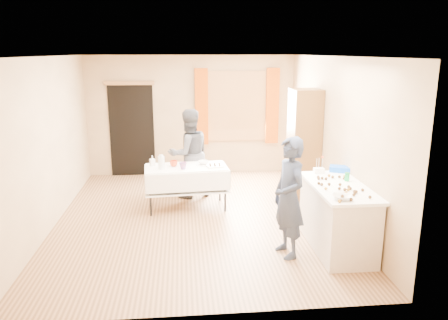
{
  "coord_description": "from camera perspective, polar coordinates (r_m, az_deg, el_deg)",
  "views": [
    {
      "loc": [
        -0.21,
        -6.78,
        2.67
      ],
      "look_at": [
        0.45,
        0.0,
        0.97
      ],
      "focal_mm": 35.0,
      "sensor_mm": 36.0,
      "label": 1
    }
  ],
  "objects": [
    {
      "name": "wall_right",
      "position": [
        7.34,
        14.21,
        2.81
      ],
      "size": [
        0.02,
        5.5,
        2.6
      ],
      "primitive_type": "cube",
      "color": "tan",
      "rests_on": "floor"
    },
    {
      "name": "party_table",
      "position": [
        7.6,
        -4.9,
        -3.07
      ],
      "size": [
        1.47,
        0.83,
        0.75
      ],
      "rotation": [
        0.0,
        0.0,
        0.07
      ],
      "color": "black",
      "rests_on": "floor"
    },
    {
      "name": "bottle",
      "position": [
        7.62,
        -9.34,
        -0.09
      ],
      "size": [
        0.14,
        0.14,
        0.18
      ],
      "primitive_type": "imported",
      "rotation": [
        0.0,
        0.0,
        0.38
      ],
      "color": "white",
      "rests_on": "party_table"
    },
    {
      "name": "counter",
      "position": [
        6.26,
        14.55,
        -7.23
      ],
      "size": [
        0.71,
        1.5,
        0.91
      ],
      "color": "beige",
      "rests_on": "floor"
    },
    {
      "name": "cup_rainbow",
      "position": [
        7.34,
        -5.37,
        -0.76
      ],
      "size": [
        0.15,
        0.15,
        0.12
      ],
      "primitive_type": "imported",
      "rotation": [
        0.0,
        0.0,
        0.11
      ],
      "color": "red",
      "rests_on": "party_table"
    },
    {
      "name": "doorway",
      "position": [
        9.72,
        -11.94,
        3.8
      ],
      "size": [
        0.95,
        0.04,
        2.0
      ],
      "primitive_type": "cube",
      "color": "black",
      "rests_on": "floor"
    },
    {
      "name": "wall_back",
      "position": [
        9.64,
        -4.28,
        5.79
      ],
      "size": [
        4.5,
        0.02,
        2.6
      ],
      "primitive_type": "cube",
      "color": "tan",
      "rests_on": "floor"
    },
    {
      "name": "cabinet",
      "position": [
        8.08,
        10.37,
        1.93
      ],
      "size": [
        0.5,
        0.6,
        2.03
      ],
      "primitive_type": "cube",
      "color": "brown",
      "rests_on": "floor"
    },
    {
      "name": "chair",
      "position": [
        8.69,
        -4.33,
        -1.79
      ],
      "size": [
        0.56,
        0.56,
        1.04
      ],
      "rotation": [
        0.0,
        0.0,
        -0.41
      ],
      "color": "black",
      "rests_on": "floor"
    },
    {
      "name": "woman",
      "position": [
        8.12,
        -4.62,
        0.83
      ],
      "size": [
        1.26,
        1.21,
        1.66
      ],
      "primitive_type": "imported",
      "rotation": [
        0.0,
        0.0,
        3.55
      ],
      "color": "black",
      "rests_on": "floor"
    },
    {
      "name": "window_frame",
      "position": [
        9.65,
        1.7,
        7.02
      ],
      "size": [
        1.32,
        0.06,
        1.52
      ],
      "primitive_type": "cube",
      "color": "olive",
      "rests_on": "wall_back"
    },
    {
      "name": "girl",
      "position": [
        5.8,
        8.48,
        -4.88
      ],
      "size": [
        0.78,
        0.68,
        1.62
      ],
      "primitive_type": "imported",
      "rotation": [
        0.0,
        0.0,
        -1.32
      ],
      "color": "#202941",
      "rests_on": "floor"
    },
    {
      "name": "pastry_tray",
      "position": [
        7.48,
        -1.2,
        -0.8
      ],
      "size": [
        0.32,
        0.26,
        0.02
      ],
      "primitive_type": "cube",
      "rotation": [
        0.0,
        0.0,
        0.25
      ],
      "color": "white",
      "rests_on": "party_table"
    },
    {
      "name": "ceiling",
      "position": [
        6.78,
        -3.9,
        13.46
      ],
      "size": [
        4.5,
        5.5,
        0.02
      ],
      "primitive_type": "cube",
      "color": "white",
      "rests_on": "floor"
    },
    {
      "name": "cup_red",
      "position": [
        7.53,
        -6.58,
        -0.46
      ],
      "size": [
        0.17,
        0.17,
        0.1
      ],
      "primitive_type": "imported",
      "rotation": [
        0.0,
        0.0,
        0.17
      ],
      "color": "#BE3916",
      "rests_on": "party_table"
    },
    {
      "name": "curtain_right",
      "position": [
        9.73,
        6.34,
        7.0
      ],
      "size": [
        0.28,
        0.06,
        1.65
      ],
      "primitive_type": "cube",
      "color": "#B24808",
      "rests_on": "wall_back"
    },
    {
      "name": "curtain_left",
      "position": [
        9.53,
        -2.95,
        6.93
      ],
      "size": [
        0.28,
        0.06,
        1.65
      ],
      "primitive_type": "cube",
      "color": "#B24808",
      "rests_on": "wall_back"
    },
    {
      "name": "wall_left",
      "position": [
        7.22,
        -21.98,
        2.02
      ],
      "size": [
        0.02,
        5.5,
        2.6
      ],
      "primitive_type": "cube",
      "color": "tan",
      "rests_on": "floor"
    },
    {
      "name": "window_pane",
      "position": [
        9.63,
        1.71,
        7.01
      ],
      "size": [
        1.2,
        0.02,
        1.4
      ],
      "primitive_type": "cube",
      "color": "white",
      "rests_on": "wall_back"
    },
    {
      "name": "foam_block",
      "position": [
        6.63,
        12.29,
        -1.37
      ],
      "size": [
        0.15,
        0.1,
        0.08
      ],
      "primitive_type": "cube",
      "rotation": [
        0.0,
        0.0,
        -0.03
      ],
      "color": "white",
      "rests_on": "counter"
    },
    {
      "name": "wall_front",
      "position": [
        4.25,
        -2.48,
        -4.83
      ],
      "size": [
        4.5,
        0.02,
        2.6
      ],
      "primitive_type": "cube",
      "color": "tan",
      "rests_on": "floor"
    },
    {
      "name": "floor",
      "position": [
        7.29,
        -3.56,
        -7.6
      ],
      "size": [
        4.5,
        5.5,
        0.02
      ],
      "primitive_type": "cube",
      "color": "#9E7047",
      "rests_on": "ground"
    },
    {
      "name": "blue_basket",
      "position": [
        6.8,
        14.9,
        -1.14
      ],
      "size": [
        0.35,
        0.3,
        0.08
      ],
      "primitive_type": "cube",
      "rotation": [
        0.0,
        0.0,
        -0.38
      ],
      "color": "blue",
      "rests_on": "counter"
    },
    {
      "name": "cake_balls",
      "position": [
        5.97,
        14.91,
        -3.42
      ],
      "size": [
        0.52,
        1.14,
        0.04
      ],
      "color": "#3F2314",
      "rests_on": "counter"
    },
    {
      "name": "soda_can",
      "position": [
        6.33,
        15.77,
        -2.12
      ],
      "size": [
        0.07,
        0.07,
        0.12
      ],
      "primitive_type": "cylinder",
      "rotation": [
        0.0,
        0.0,
        0.09
      ],
      "color": "#159742",
      "rests_on": "counter"
    },
    {
      "name": "small_bowl",
      "position": [
        7.66,
        -2.69,
        -0.31
      ],
      "size": [
        0.24,
        0.24,
        0.06
      ],
      "primitive_type": "imported",
      "rotation": [
        0.0,
        0.0,
        -0.15
      ],
      "color": "white",
      "rests_on": "party_table"
    },
    {
      "name": "pitcher",
      "position": [
        7.38,
        -8.18,
        -0.36
      ],
      "size": [
        0.13,
        0.13,
        0.22
      ],
      "primitive_type": "cylinder",
      "rotation": [
        0.0,
        0.0,
        -0.26
      ],
      "color": "silver",
      "rests_on": "party_table"
    },
    {
      "name": "mixing_bowl",
      "position": [
        5.55,
        15.11,
        -4.71
      ],
      "size": [
        0.37,
        0.37,
        0.06
      ],
      "primitive_type": "imported",
      "rotation": [
        0.0,
        0.0,
        -0.34
      ],
      "color": "white",
      "rests_on": "counter"
    },
    {
      "name": "door_lintel",
      "position": [
        9.56,
        -12.27,
        9.79
      ],
      "size": [
        1.05,
        0.06,
        0.08
      ],
      "primitive_type": "cube",
      "color": "olive",
      "rests_on": "wall_back"
    }
  ]
}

